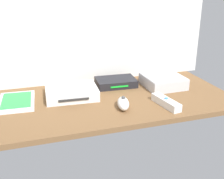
% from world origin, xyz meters
% --- Properties ---
extents(ground_plane, '(1.00, 0.48, 0.02)m').
position_xyz_m(ground_plane, '(0.00, 0.00, -0.01)').
color(ground_plane, brown).
rests_on(ground_plane, ground).
extents(back_wall, '(1.10, 0.01, 0.64)m').
position_xyz_m(back_wall, '(0.00, 0.25, 0.32)').
color(back_wall, silver).
rests_on(back_wall, ground).
extents(game_console, '(0.22, 0.17, 0.04)m').
position_xyz_m(game_console, '(-0.16, 0.06, 0.02)').
color(game_console, white).
rests_on(game_console, ground_plane).
extents(mini_computer, '(0.17, 0.17, 0.05)m').
position_xyz_m(mini_computer, '(0.27, 0.07, 0.03)').
color(mini_computer, silver).
rests_on(mini_computer, ground_plane).
extents(game_case, '(0.15, 0.20, 0.02)m').
position_xyz_m(game_case, '(-0.38, 0.07, 0.01)').
color(game_case, white).
rests_on(game_case, ground_plane).
extents(network_router, '(0.19, 0.13, 0.03)m').
position_xyz_m(network_router, '(0.06, 0.14, 0.02)').
color(network_router, black).
rests_on(network_router, ground_plane).
extents(remote_wand, '(0.06, 0.15, 0.03)m').
position_xyz_m(remote_wand, '(0.18, -0.13, 0.02)').
color(remote_wand, white).
rests_on(remote_wand, ground_plane).
extents(remote_nunchuk, '(0.07, 0.11, 0.05)m').
position_xyz_m(remote_nunchuk, '(0.01, -0.10, 0.02)').
color(remote_nunchuk, white).
rests_on(remote_nunchuk, ground_plane).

